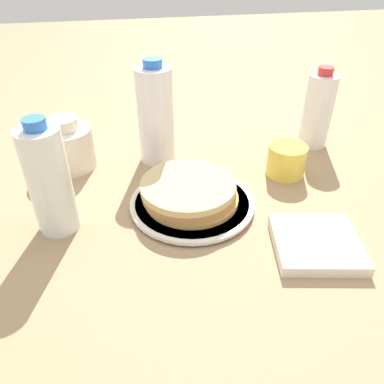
{
  "coord_description": "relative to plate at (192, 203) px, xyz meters",
  "views": [
    {
      "loc": [
        0.54,
        -0.09,
        0.44
      ],
      "look_at": [
        -0.03,
        0.03,
        0.03
      ],
      "focal_mm": 35.0,
      "sensor_mm": 36.0,
      "label": 1
    }
  ],
  "objects": [
    {
      "name": "water_bottle_near",
      "position": [
        -0.19,
        0.35,
        0.08
      ],
      "size": [
        0.07,
        0.07,
        0.19
      ],
      "color": "white",
      "rests_on": "ground_plane"
    },
    {
      "name": "juice_glass",
      "position": [
        -0.08,
        0.22,
        0.03
      ],
      "size": [
        0.08,
        0.08,
        0.07
      ],
      "color": "yellow",
      "rests_on": "ground_plane"
    },
    {
      "name": "plate",
      "position": [
        0.0,
        0.0,
        0.0
      ],
      "size": [
        0.24,
        0.24,
        0.01
      ],
      "color": "silver",
      "rests_on": "ground_plane"
    },
    {
      "name": "cream_jug",
      "position": [
        -0.2,
        -0.24,
        0.04
      ],
      "size": [
        0.11,
        0.11,
        0.12
      ],
      "color": "beige",
      "rests_on": "ground_plane"
    },
    {
      "name": "water_bottle_far",
      "position": [
        -0.2,
        -0.04,
        0.1
      ],
      "size": [
        0.08,
        0.08,
        0.23
      ],
      "color": "white",
      "rests_on": "ground_plane"
    },
    {
      "name": "pancake_stack",
      "position": [
        -0.0,
        -0.0,
        0.03
      ],
      "size": [
        0.18,
        0.19,
        0.04
      ],
      "color": "tan",
      "rests_on": "plate"
    },
    {
      "name": "napkin",
      "position": [
        0.16,
        0.18,
        0.0
      ],
      "size": [
        0.16,
        0.16,
        0.02
      ],
      "color": "white",
      "rests_on": "ground_plane"
    },
    {
      "name": "water_bottle_mid",
      "position": [
        0.01,
        -0.25,
        0.09
      ],
      "size": [
        0.07,
        0.07,
        0.21
      ],
      "color": "silver",
      "rests_on": "ground_plane"
    },
    {
      "name": "ground_plane",
      "position": [
        0.03,
        -0.03,
        -0.01
      ],
      "size": [
        4.0,
        4.0,
        0.0
      ],
      "primitive_type": "plane",
      "color": "#9E7F5B"
    }
  ]
}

